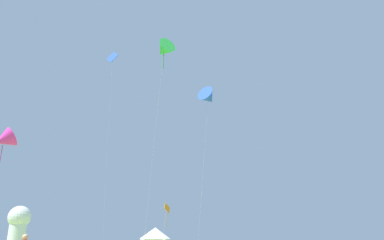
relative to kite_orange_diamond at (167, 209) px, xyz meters
name	(u,v)px	position (x,y,z in m)	size (l,w,h in m)	color
kite_orange_diamond	(167,209)	(0.00, 0.00, 0.00)	(0.92, 3.17, 7.34)	orange
kite_blue_delta	(209,98)	(7.32, -2.58, 18.83)	(4.34, 4.50, 26.95)	blue
kite_magenta_delta	(4,140)	(-17.16, -20.81, 6.69)	(3.91, 3.86, 14.54)	#E02DA3
kite_green_delta	(164,50)	(0.48, -10.64, 24.01)	(4.27, 4.32, 32.04)	green
kite_blue_diamond	(112,59)	(-12.93, 4.56, 31.10)	(2.84, 2.21, 39.25)	blue
festival_tent_center	(155,237)	(-1.92, 0.39, -4.43)	(5.09, 5.09, 3.31)	white
observatory_dome	(19,223)	(-50.00, 43.27, -0.25)	(6.40, 6.40, 10.80)	white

